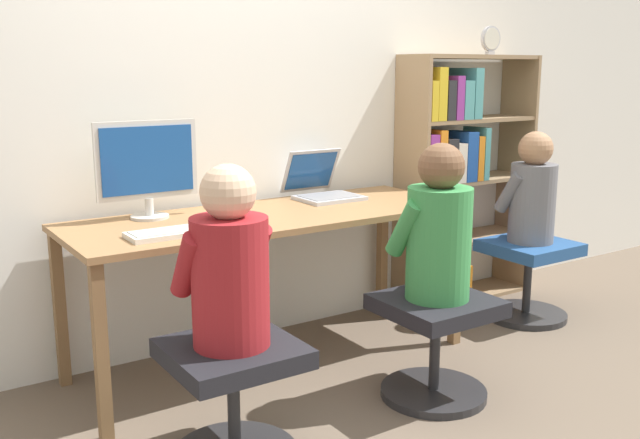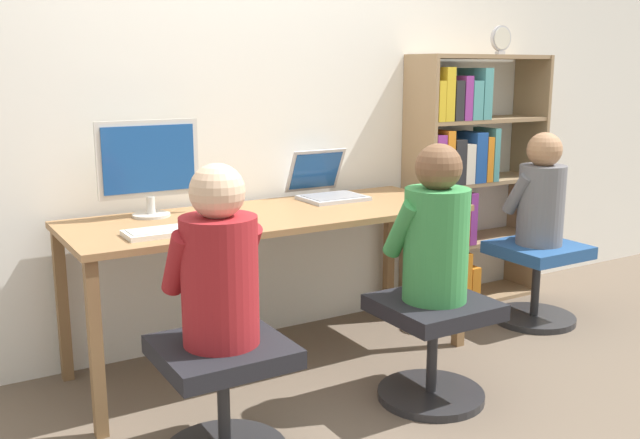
% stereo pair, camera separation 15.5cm
% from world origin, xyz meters
% --- Properties ---
extents(ground_plane, '(14.00, 14.00, 0.00)m').
position_xyz_m(ground_plane, '(0.00, 0.00, 0.00)').
color(ground_plane, brown).
extents(wall_back, '(10.00, 0.05, 2.60)m').
position_xyz_m(wall_back, '(0.00, 0.78, 1.30)').
color(wall_back, silver).
rests_on(wall_back, ground_plane).
extents(desk, '(1.97, 0.71, 0.77)m').
position_xyz_m(desk, '(0.00, 0.36, 0.70)').
color(desk, olive).
rests_on(desk, ground_plane).
extents(desktop_monitor, '(0.48, 0.18, 0.46)m').
position_xyz_m(desktop_monitor, '(-0.53, 0.57, 1.01)').
color(desktop_monitor, beige).
rests_on(desktop_monitor, desk).
extents(laptop, '(0.33, 0.38, 0.26)m').
position_xyz_m(laptop, '(0.44, 0.56, 0.82)').
color(laptop, '#B7B7BC').
rests_on(laptop, desk).
extents(keyboard, '(0.41, 0.17, 0.03)m').
position_xyz_m(keyboard, '(-0.56, 0.18, 0.78)').
color(keyboard, silver).
rests_on(keyboard, desk).
extents(computer_mouse_by_keyboard, '(0.07, 0.12, 0.03)m').
position_xyz_m(computer_mouse_by_keyboard, '(-0.28, 0.21, 0.78)').
color(computer_mouse_by_keyboard, '#99999E').
rests_on(computer_mouse_by_keyboard, desk).
extents(office_chair_left, '(0.48, 0.48, 0.47)m').
position_xyz_m(office_chair_left, '(-0.58, -0.37, 0.28)').
color(office_chair_left, '#262628').
rests_on(office_chair_left, ground_plane).
extents(office_chair_right, '(0.48, 0.48, 0.47)m').
position_xyz_m(office_chair_right, '(0.42, -0.38, 0.28)').
color(office_chair_right, '#262628').
rests_on(office_chair_right, ground_plane).
extents(person_at_monitor, '(0.35, 0.31, 0.67)m').
position_xyz_m(person_at_monitor, '(-0.58, -0.36, 0.76)').
color(person_at_monitor, maroon).
rests_on(person_at_monitor, office_chair_left).
extents(person_at_laptop, '(0.35, 0.32, 0.68)m').
position_xyz_m(person_at_laptop, '(0.42, -0.37, 0.77)').
color(person_at_laptop, '#388C47').
rests_on(person_at_laptop, office_chair_right).
extents(bookshelf, '(0.94, 0.30, 1.54)m').
position_xyz_m(bookshelf, '(1.41, 0.58, 0.75)').
color(bookshelf, '#997A56').
rests_on(bookshelf, ground_plane).
extents(desk_clock, '(0.15, 0.03, 0.17)m').
position_xyz_m(desk_clock, '(1.62, 0.51, 1.63)').
color(desk_clock, '#B2B2B7').
rests_on(desk_clock, bookshelf).
extents(office_chair_side, '(0.48, 0.48, 0.47)m').
position_xyz_m(office_chair_side, '(1.59, 0.10, 0.28)').
color(office_chair_side, '#262628').
rests_on(office_chair_side, ground_plane).
extents(person_near_shelf, '(0.32, 0.29, 0.64)m').
position_xyz_m(person_near_shelf, '(1.59, 0.10, 0.76)').
color(person_near_shelf, slate).
rests_on(person_near_shelf, office_chair_side).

